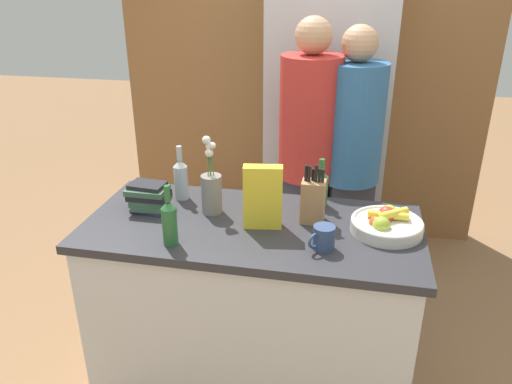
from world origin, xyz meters
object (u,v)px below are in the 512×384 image
knife_block (313,200)px  cereal_box (263,197)px  bottle_vinegar (321,187)px  person_in_blue (351,157)px  book_stack (149,197)px  bottle_oil (169,221)px  refrigerator (327,123)px  flower_vase (211,189)px  bottle_wine (181,178)px  person_at_sink (308,153)px  coffee_mug (323,238)px  fruit_bowl (386,224)px

knife_block → cereal_box: (-0.21, -0.10, 0.04)m
bottle_vinegar → person_in_blue: person_in_blue is taller
book_stack → bottle_oil: bearing=-53.6°
bottle_vinegar → refrigerator: bearing=92.5°
book_stack → person_in_blue: (0.93, 0.78, -0.01)m
flower_vase → bottle_wine: bearing=148.1°
bottle_vinegar → person_in_blue: bearing=77.1°
cereal_box → person_in_blue: size_ratio=0.17×
flower_vase → cereal_box: flower_vase is taller
bottle_vinegar → person_at_sink: person_at_sink is taller
bottle_wine → bottle_oil: bearing=-76.5°
person_in_blue → bottle_wine: bearing=-169.2°
bottle_wine → person_in_blue: 1.03m
cereal_box → coffee_mug: size_ratio=2.54×
bottle_vinegar → bottle_wine: bearing=-174.9°
refrigerator → bottle_oil: bearing=-107.6°
fruit_bowl → person_in_blue: person_in_blue is taller
flower_vase → book_stack: 0.31m
knife_block → bottle_oil: size_ratio=1.04×
refrigerator → bottle_oil: refrigerator is taller
refrigerator → person_at_sink: refrigerator is taller
refrigerator → bottle_vinegar: (0.05, -1.17, 0.01)m
flower_vase → knife_block: bearing=0.0°
cereal_box → refrigerator: bearing=82.9°
knife_block → flower_vase: bearing=-180.0°
knife_block → bottle_wine: (-0.67, 0.12, 0.00)m
bottle_oil → bottle_wine: size_ratio=0.96×
knife_block → bottle_oil: knife_block is taller
flower_vase → bottle_wine: 0.23m
knife_block → person_at_sink: bearing=97.7°
cereal_box → coffee_mug: cereal_box is taller
book_stack → bottle_oil: 0.36m
flower_vase → bottle_wine: flower_vase is taller
refrigerator → bottle_oil: 1.76m
bottle_wine → person_at_sink: 0.82m
fruit_bowl → coffee_mug: (-0.26, -0.21, 0.01)m
knife_block → person_in_blue: (0.15, 0.74, -0.05)m
cereal_box → bottle_vinegar: cereal_box is taller
coffee_mug → bottle_vinegar: size_ratio=0.48×
fruit_bowl → coffee_mug: bearing=-141.8°
person_at_sink → bottle_oil: bearing=-110.0°
refrigerator → book_stack: 1.58m
refrigerator → person_at_sink: size_ratio=1.13×
knife_block → bottle_oil: bearing=-149.9°
knife_block → bottle_wine: bearing=169.9°
refrigerator → bottle_wine: bearing=-117.4°
coffee_mug → bottle_oil: (-0.63, -0.09, 0.05)m
bottle_oil → person_at_sink: bearing=65.6°
book_stack → person_at_sink: person_at_sink is taller
cereal_box → person_in_blue: person_in_blue is taller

